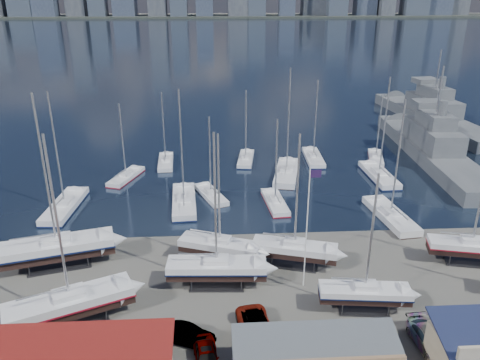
{
  "coord_description": "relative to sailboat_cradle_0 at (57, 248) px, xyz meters",
  "views": [
    {
      "loc": [
        -7.33,
        -51.22,
        27.81
      ],
      "look_at": [
        -3.86,
        8.0,
        4.06
      ],
      "focal_mm": 35.0,
      "sensor_mm": 36.0,
      "label": 1
    }
  ],
  "objects": [
    {
      "name": "car_c",
      "position": [
        20.5,
        -12.46,
        -1.41
      ],
      "size": [
        3.67,
        6.28,
        1.64
      ],
      "primitive_type": "imported",
      "rotation": [
        0.0,
        0.0,
        0.17
      ],
      "color": "gray",
      "rests_on": "ground"
    },
    {
      "name": "sailboat_cradle_3",
      "position": [
        17.14,
        -4.73,
        -0.15
      ],
      "size": [
        10.21,
        3.38,
        16.26
      ],
      "rotation": [
        0.0,
        0.0,
        -0.06
      ],
      "color": "#2D2D33",
      "rests_on": "ground"
    },
    {
      "name": "car_b",
      "position": [
        14.54,
        -13.01,
        -1.46
      ],
      "size": [
        4.96,
        3.32,
        1.55
      ],
      "primitive_type": "imported",
      "rotation": [
        0.0,
        0.0,
        1.17
      ],
      "color": "gray",
      "rests_on": "ground"
    },
    {
      "name": "ground",
      "position": [
        24.46,
        -3.99,
        -2.23
      ],
      "size": [
        1400.0,
        1400.0,
        0.0
      ],
      "primitive_type": "plane",
      "color": "#605E59",
      "rests_on": "ground"
    },
    {
      "name": "sailboat_cradle_0",
      "position": [
        0.0,
        0.0,
        0.0
      ],
      "size": [
        12.41,
        6.35,
        19.07
      ],
      "rotation": [
        0.0,
        0.0,
        0.26
      ],
      "color": "#2D2D33",
      "rests_on": "ground"
    },
    {
      "name": "sailboat_moored_7",
      "position": [
        28.89,
        25.47,
        -1.9
      ],
      "size": [
        5.99,
        12.54,
        18.26
      ],
      "rotation": [
        0.0,
        0.0,
        1.35
      ],
      "color": "black",
      "rests_on": "water"
    },
    {
      "name": "naval_ship_east",
      "position": [
        56.31,
        33.22,
        -0.57
      ],
      "size": [
        9.53,
        43.89,
        17.92
      ],
      "rotation": [
        0.0,
        0.0,
        1.51
      ],
      "color": "#5B5E64",
      "rests_on": "water"
    },
    {
      "name": "sailboat_cradle_6",
      "position": [
        45.03,
        -2.01,
        -0.23
      ],
      "size": [
        9.37,
        4.53,
        14.7
      ],
      "rotation": [
        0.0,
        0.0,
        -0.23
      ],
      "color": "#2D2D33",
      "rests_on": "ground"
    },
    {
      "name": "sailboat_cradle_1",
      "position": [
        4.05,
        -9.85,
        -0.07
      ],
      "size": [
        11.41,
        7.4,
        17.81
      ],
      "rotation": [
        0.0,
        0.0,
        0.42
      ],
      "color": "#2D2D33",
      "rests_on": "ground"
    },
    {
      "name": "sailboat_moored_10",
      "position": [
        43.64,
        23.65,
        -1.92
      ],
      "size": [
        3.53,
        11.47,
        17.01
      ],
      "rotation": [
        0.0,
        0.0,
        1.6
      ],
      "color": "black",
      "rests_on": "water"
    },
    {
      "name": "naval_ship_west",
      "position": [
        66.96,
        56.78,
        -0.57
      ],
      "size": [
        11.44,
        45.11,
        18.02
      ],
      "rotation": [
        0.0,
        0.0,
        1.67
      ],
      "color": "#5B5E64",
      "rests_on": "water"
    },
    {
      "name": "sailboat_moored_9",
      "position": [
        40.25,
        9.1,
        -1.91
      ],
      "size": [
        4.4,
        11.39,
        16.75
      ],
      "rotation": [
        0.0,
        0.0,
        1.69
      ],
      "color": "black",
      "rests_on": "water"
    },
    {
      "name": "sailboat_cradle_4",
      "position": [
        25.61,
        -1.41,
        -0.2
      ],
      "size": [
        9.5,
        5.08,
        15.01
      ],
      "rotation": [
        0.0,
        0.0,
        -0.29
      ],
      "color": "#2D2D33",
      "rests_on": "ground"
    },
    {
      "name": "sailboat_moored_3",
      "position": [
        12.76,
        15.14,
        -1.92
      ],
      "size": [
        3.9,
        11.65,
        17.16
      ],
      "rotation": [
        0.0,
        0.0,
        1.63
      ],
      "color": "black",
      "rests_on": "water"
    },
    {
      "name": "sailboat_moored_1",
      "position": [
        2.93,
        25.6,
        -1.92
      ],
      "size": [
        5.12,
        8.92,
        12.86
      ],
      "rotation": [
        0.0,
        0.0,
        1.23
      ],
      "color": "black",
      "rests_on": "water"
    },
    {
      "name": "sailboat_moored_8",
      "position": [
        34.84,
        32.9,
        -1.92
      ],
      "size": [
        3.23,
        10.09,
        14.91
      ],
      "rotation": [
        0.0,
        0.0,
        1.53
      ],
      "color": "black",
      "rests_on": "water"
    },
    {
      "name": "flagpole",
      "position": [
        26.07,
        -5.23,
        5.25
      ],
      "size": [
        1.13,
        0.12,
        12.89
      ],
      "color": "white",
      "rests_on": "ground"
    },
    {
      "name": "car_a",
      "position": [
        16.17,
        -15.65,
        -1.43
      ],
      "size": [
        2.48,
        4.91,
        1.6
      ],
      "primitive_type": "imported",
      "rotation": [
        0.0,
        0.0,
        0.13
      ],
      "color": "gray",
      "rests_on": "ground"
    },
    {
      "name": "sailboat_moored_2",
      "position": [
        8.68,
        32.29,
        -1.91
      ],
      "size": [
        2.97,
        8.91,
        13.26
      ],
      "rotation": [
        0.0,
        0.0,
        1.63
      ],
      "color": "black",
      "rests_on": "water"
    },
    {
      "name": "sailboat_cradle_2",
      "position": [
        17.55,
        -0.25,
        -0.22
      ],
      "size": [
        9.33,
        5.51,
        14.81
      ],
      "rotation": [
        0.0,
        0.0,
        -0.36
      ],
      "color": "#2D2D33",
      "rests_on": "ground"
    },
    {
      "name": "sailboat_moored_0",
      "position": [
        -3.59,
        14.59,
        -1.92
      ],
      "size": [
        3.99,
        11.67,
        17.17
      ],
      "rotation": [
        0.0,
        0.0,
        1.5
      ],
      "color": "black",
      "rests_on": "water"
    },
    {
      "name": "sailboat_moored_6",
      "position": [
        25.58,
        14.34,
        -1.92
      ],
      "size": [
        3.22,
        8.9,
        13.03
      ],
      "rotation": [
        0.0,
        0.0,
        1.66
      ],
      "color": "black",
      "rests_on": "water"
    },
    {
      "name": "sailboat_moored_5",
      "position": [
        22.74,
        33.01,
        -1.92
      ],
      "size": [
        3.71,
        9.12,
        13.24
      ],
      "rotation": [
        0.0,
        0.0,
        1.43
      ],
      "color": "black",
      "rests_on": "water"
    },
    {
      "name": "sailboat_moored_4",
      "position": [
        16.54,
        17.6,
        -1.91
      ],
      "size": [
        5.21,
        8.65,
        12.64
      ],
      "rotation": [
        0.0,
        0.0,
        1.94
      ],
      "color": "black",
      "rests_on": "water"
    },
    {
      "name": "water",
      "position": [
        24.46,
        306.01,
        -2.38
      ],
      "size": [
        1400.0,
        600.0,
        0.4
      ],
      "primitive_type": "cube",
      "color": "#19243A",
      "rests_on": "ground"
    },
    {
      "name": "far_shore",
      "position": [
        24.46,
        566.01,
        -1.13
      ],
      "size": [
        1400.0,
        80.0,
        2.2
      ],
      "primitive_type": "cube",
      "color": "#2D332D",
      "rests_on": "ground"
    },
    {
      "name": "car_d",
      "position": [
        34.88,
        -14.81,
        -1.43
      ],
      "size": [
        2.64,
        5.64,
        1.59
      ],
      "primitive_type": "imported",
      "rotation": [
        0.0,
        0.0,
        0.08
      ],
      "color": "gray",
      "rests_on": "ground"
    },
    {
      "name": "sailboat_cradle_5",
      "position": [
        30.83,
        -9.57,
        -0.27
      ],
      "size": [
        8.67,
        3.29,
        13.84
      ],
      "rotation": [
        0.0,
        0.0,
        -0.11
      ],
      "color": "#2D2D33",
      "rests_on": "ground"
    },
    {
      "name": "sailboat_moored_11",
      "position": [
        46.08,
        32.48,
        -1.92
      ],
      "size": [
        4.35,
        8.62,
        12.41
      ],
      "rotation": [
        0.0,
        0.0,
        1.31
      ],
      "color": "black",
      "rests_on": "water"
    }
  ]
}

